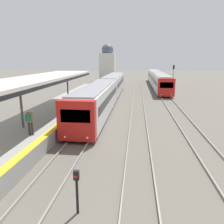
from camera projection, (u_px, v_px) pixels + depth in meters
name	position (u px, v px, depth m)	size (l,w,h in m)	color
platform_canopy	(20.00, 82.00, 14.64)	(4.00, 25.89, 3.31)	beige
person_on_platform	(30.00, 120.00, 13.59)	(0.40, 0.40, 1.66)	#2D2D33
train_near	(107.00, 89.00, 29.65)	(2.60, 31.60, 3.16)	red
train_far	(157.00, 79.00, 47.09)	(2.52, 30.49, 3.09)	red
signal_post_near	(77.00, 187.00, 7.99)	(0.20, 0.21, 1.75)	black
signal_mast_far	(173.00, 75.00, 38.53)	(0.28, 0.29, 4.77)	gray
distant_domed_building	(108.00, 64.00, 59.28)	(4.06, 4.06, 9.79)	silver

